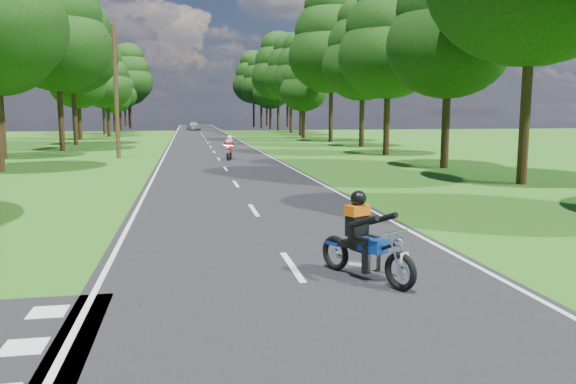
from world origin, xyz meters
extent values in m
plane|color=#346216|center=(0.00, 0.00, 0.00)|extent=(160.00, 160.00, 0.00)
cube|color=black|center=(0.00, 50.00, 0.01)|extent=(7.00, 140.00, 0.02)
cube|color=silver|center=(0.00, 2.00, 0.02)|extent=(0.12, 2.00, 0.01)
cube|color=silver|center=(0.00, 8.00, 0.02)|extent=(0.12, 2.00, 0.01)
cube|color=silver|center=(0.00, 14.00, 0.02)|extent=(0.12, 2.00, 0.01)
cube|color=silver|center=(0.00, 20.00, 0.02)|extent=(0.12, 2.00, 0.01)
cube|color=silver|center=(0.00, 26.00, 0.02)|extent=(0.12, 2.00, 0.01)
cube|color=silver|center=(0.00, 32.00, 0.02)|extent=(0.12, 2.00, 0.01)
cube|color=silver|center=(0.00, 38.00, 0.02)|extent=(0.12, 2.00, 0.01)
cube|color=silver|center=(0.00, 44.00, 0.02)|extent=(0.12, 2.00, 0.01)
cube|color=silver|center=(0.00, 50.00, 0.02)|extent=(0.12, 2.00, 0.01)
cube|color=silver|center=(0.00, 56.00, 0.02)|extent=(0.12, 2.00, 0.01)
cube|color=silver|center=(0.00, 62.00, 0.02)|extent=(0.12, 2.00, 0.01)
cube|color=silver|center=(0.00, 68.00, 0.02)|extent=(0.12, 2.00, 0.01)
cube|color=silver|center=(0.00, 74.00, 0.02)|extent=(0.12, 2.00, 0.01)
cube|color=silver|center=(0.00, 80.00, 0.02)|extent=(0.12, 2.00, 0.01)
cube|color=silver|center=(0.00, 86.00, 0.02)|extent=(0.12, 2.00, 0.01)
cube|color=silver|center=(0.00, 92.00, 0.02)|extent=(0.12, 2.00, 0.01)
cube|color=silver|center=(0.00, 98.00, 0.02)|extent=(0.12, 2.00, 0.01)
cube|color=silver|center=(0.00, 104.00, 0.02)|extent=(0.12, 2.00, 0.01)
cube|color=silver|center=(0.00, 110.00, 0.02)|extent=(0.12, 2.00, 0.01)
cube|color=silver|center=(0.00, 116.00, 0.02)|extent=(0.12, 2.00, 0.01)
cube|color=silver|center=(-3.30, 50.00, 0.02)|extent=(0.10, 140.00, 0.01)
cube|color=silver|center=(3.30, 50.00, 0.02)|extent=(0.10, 140.00, 0.01)
cube|color=silver|center=(-3.80, -0.90, 0.02)|extent=(0.50, 0.50, 0.01)
cube|color=silver|center=(-3.80, 0.30, 0.02)|extent=(0.50, 0.50, 0.01)
cylinder|color=black|center=(-12.94, 29.18, 1.90)|extent=(0.40, 0.40, 3.79)
cylinder|color=black|center=(-10.82, 35.60, 2.16)|extent=(0.40, 0.40, 4.32)
ellipsoid|color=black|center=(-10.82, 35.60, 7.47)|extent=(7.56, 7.56, 6.42)
ellipsoid|color=black|center=(-10.82, 35.60, 9.58)|extent=(6.48, 6.48, 5.51)
cylinder|color=black|center=(-11.26, 43.10, 2.20)|extent=(0.40, 0.40, 4.40)
ellipsoid|color=black|center=(-11.26, 43.10, 7.62)|extent=(7.71, 7.71, 6.55)
ellipsoid|color=black|center=(-11.26, 43.10, 9.77)|extent=(6.60, 6.60, 5.61)
ellipsoid|color=black|center=(-11.26, 43.10, 11.92)|extent=(4.95, 4.95, 4.21)
cylinder|color=black|center=(-12.61, 52.78, 1.60)|extent=(0.40, 0.40, 3.20)
ellipsoid|color=black|center=(-12.61, 52.78, 5.54)|extent=(5.60, 5.60, 4.76)
ellipsoid|color=black|center=(-12.61, 52.78, 7.10)|extent=(4.80, 4.80, 4.08)
ellipsoid|color=black|center=(-12.61, 52.78, 8.66)|extent=(3.60, 3.60, 3.06)
cylinder|color=black|center=(-10.75, 60.15, 1.61)|extent=(0.40, 0.40, 3.22)
ellipsoid|color=black|center=(-10.75, 60.15, 5.58)|extent=(5.64, 5.64, 4.79)
ellipsoid|color=black|center=(-10.75, 60.15, 7.15)|extent=(4.83, 4.83, 4.11)
ellipsoid|color=black|center=(-10.75, 60.15, 8.72)|extent=(3.62, 3.62, 3.08)
cylinder|color=black|center=(-12.29, 67.91, 1.80)|extent=(0.40, 0.40, 3.61)
ellipsoid|color=black|center=(-12.29, 67.91, 6.25)|extent=(6.31, 6.31, 5.37)
ellipsoid|color=black|center=(-12.29, 67.91, 8.01)|extent=(5.41, 5.41, 4.60)
ellipsoid|color=black|center=(-12.29, 67.91, 9.76)|extent=(4.06, 4.06, 3.45)
cylinder|color=black|center=(-11.94, 75.74, 1.33)|extent=(0.40, 0.40, 2.67)
ellipsoid|color=black|center=(-11.94, 75.74, 4.62)|extent=(4.67, 4.67, 3.97)
ellipsoid|color=black|center=(-11.94, 75.74, 5.92)|extent=(4.00, 4.00, 3.40)
ellipsoid|color=black|center=(-11.94, 75.74, 7.22)|extent=(3.00, 3.00, 2.55)
cylinder|color=black|center=(-12.18, 84.90, 1.54)|extent=(0.40, 0.40, 3.09)
ellipsoid|color=black|center=(-12.18, 84.90, 5.34)|extent=(5.40, 5.40, 4.59)
ellipsoid|color=black|center=(-12.18, 84.90, 6.85)|extent=(4.63, 4.63, 3.93)
ellipsoid|color=black|center=(-12.18, 84.90, 8.35)|extent=(3.47, 3.47, 2.95)
cylinder|color=black|center=(-11.23, 91.41, 2.24)|extent=(0.40, 0.40, 4.48)
ellipsoid|color=black|center=(-11.23, 91.41, 7.75)|extent=(7.84, 7.84, 6.66)
ellipsoid|color=black|center=(-11.23, 91.41, 9.94)|extent=(6.72, 6.72, 5.71)
ellipsoid|color=black|center=(-11.23, 91.41, 12.12)|extent=(5.04, 5.04, 4.28)
cylinder|color=black|center=(-12.28, 100.39, 2.05)|extent=(0.40, 0.40, 4.09)
ellipsoid|color=black|center=(-12.28, 100.39, 7.09)|extent=(7.16, 7.16, 6.09)
ellipsoid|color=black|center=(-12.28, 100.39, 9.08)|extent=(6.14, 6.14, 5.22)
ellipsoid|color=black|center=(-12.28, 100.39, 11.08)|extent=(4.61, 4.61, 3.92)
cylinder|color=black|center=(11.06, 12.20, 2.28)|extent=(0.40, 0.40, 4.56)
cylinder|color=black|center=(10.92, 18.69, 1.75)|extent=(0.40, 0.40, 3.49)
ellipsoid|color=black|center=(10.92, 18.69, 6.05)|extent=(6.12, 6.12, 5.20)
ellipsoid|color=black|center=(10.92, 18.69, 7.75)|extent=(5.24, 5.24, 4.46)
cylinder|color=black|center=(11.06, 27.58, 1.85)|extent=(0.40, 0.40, 3.69)
ellipsoid|color=black|center=(11.06, 27.58, 6.39)|extent=(6.46, 6.46, 5.49)
ellipsoid|color=black|center=(11.06, 27.58, 8.19)|extent=(5.54, 5.54, 4.71)
cylinder|color=black|center=(12.17, 36.42, 1.87)|extent=(0.40, 0.40, 3.74)
ellipsoid|color=black|center=(12.17, 36.42, 6.48)|extent=(6.55, 6.55, 5.57)
ellipsoid|color=black|center=(12.17, 36.42, 8.31)|extent=(5.62, 5.62, 4.77)
ellipsoid|color=black|center=(12.17, 36.42, 10.13)|extent=(4.21, 4.21, 3.58)
cylinder|color=black|center=(11.72, 44.72, 2.32)|extent=(0.40, 0.40, 4.64)
ellipsoid|color=black|center=(11.72, 44.72, 8.04)|extent=(8.12, 8.12, 6.91)
ellipsoid|color=black|center=(11.72, 44.72, 10.30)|extent=(6.96, 6.96, 5.92)
ellipsoid|color=black|center=(11.72, 44.72, 12.56)|extent=(5.22, 5.22, 4.44)
cylinder|color=black|center=(10.55, 51.92, 1.45)|extent=(0.40, 0.40, 2.91)
ellipsoid|color=black|center=(10.55, 51.92, 5.03)|extent=(5.09, 5.09, 4.33)
ellipsoid|color=black|center=(10.55, 51.92, 6.45)|extent=(4.36, 4.36, 3.71)
ellipsoid|color=black|center=(10.55, 51.92, 7.87)|extent=(3.27, 3.27, 2.78)
cylinder|color=black|center=(11.77, 59.40, 1.94)|extent=(0.40, 0.40, 3.88)
ellipsoid|color=black|center=(11.77, 59.40, 6.71)|extent=(6.78, 6.78, 5.77)
ellipsoid|color=black|center=(11.77, 59.40, 8.60)|extent=(5.81, 5.81, 4.94)
ellipsoid|color=black|center=(11.77, 59.40, 10.49)|extent=(4.36, 4.36, 3.71)
cylinder|color=black|center=(12.10, 67.87, 2.09)|extent=(0.40, 0.40, 4.18)
ellipsoid|color=black|center=(12.10, 67.87, 7.23)|extent=(7.31, 7.31, 6.21)
ellipsoid|color=black|center=(12.10, 67.87, 9.27)|extent=(6.27, 6.27, 5.33)
ellipsoid|color=black|center=(12.10, 67.87, 11.31)|extent=(4.70, 4.70, 4.00)
cylinder|color=black|center=(11.80, 76.83, 2.32)|extent=(0.40, 0.40, 4.63)
ellipsoid|color=black|center=(11.80, 76.83, 8.02)|extent=(8.11, 8.11, 6.89)
ellipsoid|color=black|center=(11.80, 76.83, 10.28)|extent=(6.95, 6.95, 5.91)
ellipsoid|color=black|center=(11.80, 76.83, 12.54)|extent=(5.21, 5.21, 4.43)
cylinder|color=black|center=(11.69, 84.12, 1.68)|extent=(0.40, 0.40, 3.36)
ellipsoid|color=black|center=(11.69, 84.12, 5.82)|extent=(5.88, 5.88, 5.00)
ellipsoid|color=black|center=(11.69, 84.12, 7.46)|extent=(5.04, 5.04, 4.29)
ellipsoid|color=black|center=(11.69, 84.12, 9.10)|extent=(3.78, 3.78, 3.21)
cylinder|color=black|center=(11.14, 91.34, 2.04)|extent=(0.40, 0.40, 4.09)
ellipsoid|color=black|center=(11.14, 91.34, 7.07)|extent=(7.15, 7.15, 6.08)
ellipsoid|color=black|center=(11.14, 91.34, 9.07)|extent=(6.13, 6.13, 5.21)
ellipsoid|color=black|center=(11.14, 91.34, 11.06)|extent=(4.60, 4.60, 3.91)
cylinder|color=black|center=(10.68, 99.10, 2.24)|extent=(0.40, 0.40, 4.48)
ellipsoid|color=black|center=(10.68, 99.10, 7.76)|extent=(7.84, 7.84, 6.66)
ellipsoid|color=black|center=(10.68, 99.10, 9.94)|extent=(6.72, 6.72, 5.71)
ellipsoid|color=black|center=(10.68, 99.10, 12.13)|extent=(5.04, 5.04, 4.28)
cylinder|color=black|center=(-14.00, 110.00, 1.92)|extent=(0.40, 0.40, 3.84)
ellipsoid|color=black|center=(-14.00, 110.00, 6.65)|extent=(6.72, 6.72, 5.71)
ellipsoid|color=black|center=(-14.00, 110.00, 8.52)|extent=(5.76, 5.76, 4.90)
ellipsoid|color=black|center=(-14.00, 110.00, 10.39)|extent=(4.32, 4.32, 3.67)
cylinder|color=black|center=(15.00, 112.00, 2.08)|extent=(0.40, 0.40, 4.16)
ellipsoid|color=black|center=(15.00, 112.00, 7.20)|extent=(7.28, 7.28, 6.19)
ellipsoid|color=black|center=(15.00, 112.00, 9.23)|extent=(6.24, 6.24, 5.30)
ellipsoid|color=black|center=(15.00, 112.00, 11.26)|extent=(4.68, 4.68, 3.98)
cylinder|color=black|center=(-16.00, 95.00, 1.76)|extent=(0.40, 0.40, 3.52)
ellipsoid|color=black|center=(-16.00, 95.00, 6.09)|extent=(6.16, 6.16, 5.24)
ellipsoid|color=black|center=(-16.00, 95.00, 7.81)|extent=(5.28, 5.28, 4.49)
ellipsoid|color=black|center=(-16.00, 95.00, 9.53)|extent=(3.96, 3.96, 3.37)
cylinder|color=black|center=(17.00, 98.00, 2.24)|extent=(0.40, 0.40, 4.48)
ellipsoid|color=black|center=(17.00, 98.00, 7.76)|extent=(7.84, 7.84, 6.66)
ellipsoid|color=black|center=(17.00, 98.00, 9.94)|extent=(6.72, 6.72, 5.71)
ellipsoid|color=black|center=(17.00, 98.00, 12.12)|extent=(5.04, 5.04, 4.28)
cylinder|color=#382616|center=(-6.00, 28.00, 4.00)|extent=(0.26, 0.26, 8.00)
cube|color=#382616|center=(-6.00, 28.00, 7.30)|extent=(1.20, 0.10, 0.10)
imported|color=#ADAFB4|center=(-0.87, 80.52, 0.71)|extent=(2.43, 4.32, 1.39)
camera|label=1|loc=(-1.82, -7.71, 2.80)|focal=35.00mm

